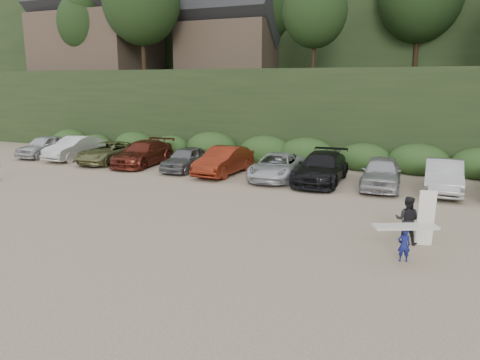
% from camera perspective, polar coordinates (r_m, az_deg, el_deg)
% --- Properties ---
extents(ground, '(120.00, 120.00, 0.00)m').
position_cam_1_polar(ground, '(15.82, 1.99, -7.28)').
color(ground, tan).
rests_on(ground, ground).
extents(hillside_backdrop, '(90.00, 41.50, 28.00)m').
position_cam_1_polar(hillside_backdrop, '(50.50, 17.95, 18.28)').
color(hillside_backdrop, black).
rests_on(hillside_backdrop, ground).
extents(parked_cars, '(39.54, 6.25, 1.61)m').
position_cam_1_polar(parked_cars, '(25.07, 9.33, 1.60)').
color(parked_cars, silver).
rests_on(parked_cars, ground).
extents(child_surfer, '(1.88, 1.28, 1.11)m').
position_cam_1_polar(child_surfer, '(14.58, 19.42, -6.56)').
color(child_surfer, navy).
rests_on(child_surfer, ground).
extents(adult_surfer, '(1.25, 0.66, 1.86)m').
position_cam_1_polar(adult_surfer, '(16.20, 19.88, -4.58)').
color(adult_surfer, black).
rests_on(adult_surfer, ground).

